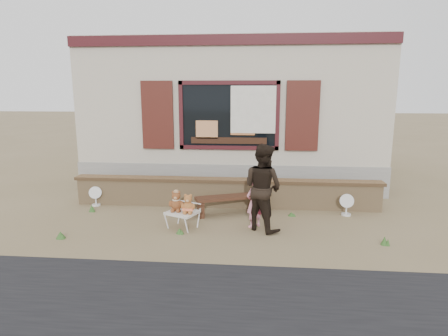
# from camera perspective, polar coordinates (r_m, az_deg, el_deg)

# --- Properties ---
(ground) EXTENTS (80.00, 80.00, 0.00)m
(ground) POSITION_cam_1_polar(r_m,az_deg,el_deg) (7.85, -0.39, -8.05)
(ground) COLOR olive
(ground) RESTS_ON ground
(shopfront) EXTENTS (8.04, 5.13, 4.00)m
(shopfront) POSITION_cam_1_polar(r_m,az_deg,el_deg) (11.89, 1.68, 8.53)
(shopfront) COLOR #A79B87
(shopfront) RESTS_ON ground
(brick_wall) EXTENTS (7.10, 0.36, 0.67)m
(brick_wall) POSITION_cam_1_polar(r_m,az_deg,el_deg) (8.70, 0.23, -3.72)
(brick_wall) COLOR tan
(brick_wall) RESTS_ON ground
(bench) EXTENTS (1.63, 0.90, 0.41)m
(bench) POSITION_cam_1_polar(r_m,az_deg,el_deg) (8.20, 1.25, -4.98)
(bench) COLOR #381F13
(bench) RESTS_ON ground
(folding_chair) EXTENTS (0.70, 0.67, 0.34)m
(folding_chair) POSITION_cam_1_polar(r_m,az_deg,el_deg) (7.41, -6.35, -6.83)
(folding_chair) COLOR beige
(folding_chair) RESTS_ON ground
(teddy_bear_left) EXTENTS (0.38, 0.36, 0.41)m
(teddy_bear_left) POSITION_cam_1_polar(r_m,az_deg,el_deg) (7.42, -7.28, -4.93)
(teddy_bear_left) COLOR brown
(teddy_bear_left) RESTS_ON folding_chair
(teddy_bear_right) EXTENTS (0.35, 0.33, 0.38)m
(teddy_bear_right) POSITION_cam_1_polar(r_m,az_deg,el_deg) (7.27, -5.48, -5.35)
(teddy_bear_right) COLOR brown
(teddy_bear_right) RESTS_ON folding_chair
(child) EXTENTS (0.44, 0.42, 1.01)m
(child) POSITION_cam_1_polar(r_m,az_deg,el_deg) (7.39, 4.64, -5.25)
(child) COLOR pink
(child) RESTS_ON ground
(adult) EXTENTS (1.04, 1.01, 1.68)m
(adult) POSITION_cam_1_polar(r_m,az_deg,el_deg) (7.20, 5.92, -2.94)
(adult) COLOR black
(adult) RESTS_ON ground
(fan_left) EXTENTS (0.30, 0.20, 0.47)m
(fan_left) POSITION_cam_1_polar(r_m,az_deg,el_deg) (9.30, -18.98, -4.04)
(fan_left) COLOR silver
(fan_left) RESTS_ON ground
(fan_right) EXTENTS (0.31, 0.20, 0.48)m
(fan_right) POSITION_cam_1_polar(r_m,az_deg,el_deg) (8.54, 18.18, -5.31)
(fan_right) COLOR silver
(fan_right) RESTS_ON ground
(grass_tufts) EXTENTS (6.05, 1.80, 0.16)m
(grass_tufts) POSITION_cam_1_polar(r_m,az_deg,el_deg) (7.56, -5.35, -8.38)
(grass_tufts) COLOR #335B24
(grass_tufts) RESTS_ON ground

